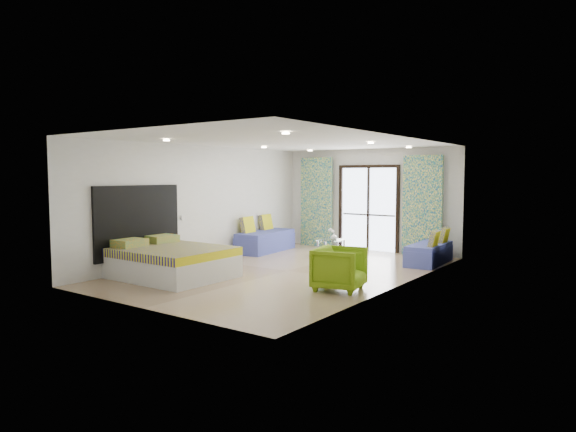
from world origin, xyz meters
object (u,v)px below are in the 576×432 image
Objects in this scene: coffee_table at (331,241)px; bed at (171,262)px; daybed_left at (265,240)px; daybed_right at (430,253)px; armchair at (340,267)px.

bed is at bearing -104.63° from coffee_table.
bed is 4.42m from coffee_table.
daybed_left is 2.87× the size of coffee_table.
daybed_right is (3.59, 4.46, -0.06)m from bed.
daybed_left reaches higher than coffee_table.
armchair is (-0.32, -3.53, 0.16)m from daybed_right.
daybed_right is at bearing 2.59° from daybed_left.
bed is at bearing -131.74° from daybed_right.
armchair is at bearing -98.14° from daybed_right.
daybed_left is (-0.64, 3.80, -0.02)m from bed.
bed is 3.40m from armchair.
bed is 5.73m from daybed_right.
daybed_right is 2.43× the size of coffee_table.
armchair is (2.16, -3.34, 0.07)m from coffee_table.
armchair is (3.27, 0.94, 0.10)m from bed.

